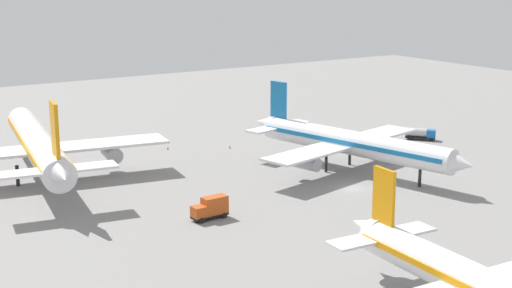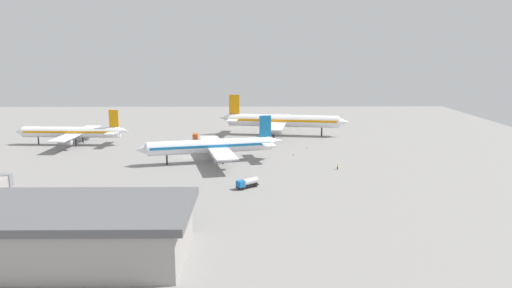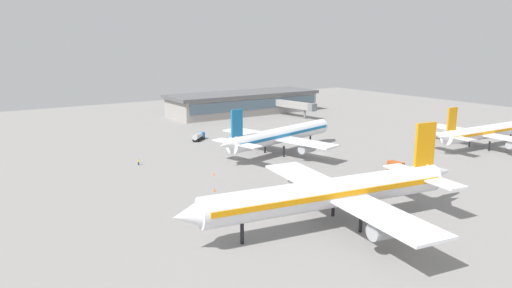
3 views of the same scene
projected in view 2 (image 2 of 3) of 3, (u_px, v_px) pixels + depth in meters
The scene contains 9 objects.
ground at pixel (188, 157), 160.08m from camera, with size 288.00×288.00×0.00m, color gray.
airplane_at_gate at pixel (72, 132), 180.32m from camera, with size 44.43×35.64×13.52m.
airplane_taxiing at pixel (213, 146), 152.46m from camera, with size 47.45×38.66×14.60m.
airplane_distant at pixel (282, 121), 200.61m from camera, with size 55.45×44.89×16.91m.
catering_truck at pixel (195, 138), 186.81m from camera, with size 2.47×5.70×3.30m.
fuel_truck at pixel (247, 183), 124.77m from camera, with size 6.04×5.52×2.50m.
ground_crew_worker at pixel (338, 167), 143.96m from camera, with size 0.43×0.57×1.67m.
safety_cone_near_gate at pixel (293, 155), 162.89m from camera, with size 0.44×0.44×0.60m, color #EA590C.
safety_cone_mid_apron at pixel (307, 148), 173.90m from camera, with size 0.44×0.44×0.60m, color #EA590C.
Camera 2 is at (21.33, -156.31, 35.92)m, focal length 33.26 mm.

